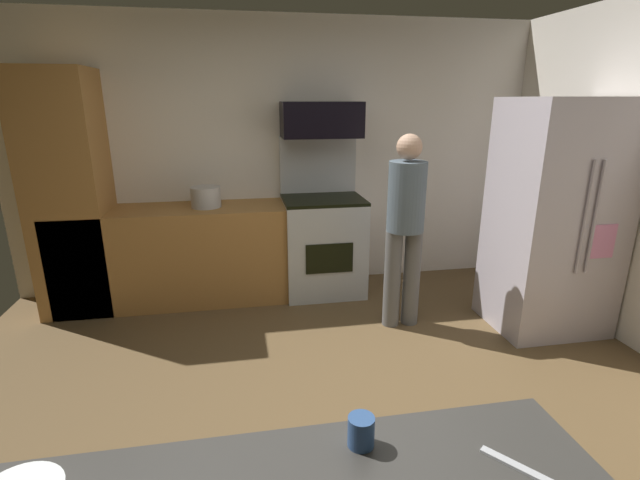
{
  "coord_description": "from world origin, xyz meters",
  "views": [
    {
      "loc": [
        -0.46,
        -2.25,
        1.85
      ],
      "look_at": [
        0.0,
        0.3,
        1.05
      ],
      "focal_mm": 25.72,
      "sensor_mm": 36.0,
      "label": 1
    }
  ],
  "objects_px": {
    "microwave": "(321,120)",
    "stock_pot": "(206,197)",
    "mug_tea": "(361,431)",
    "oven_range": "(323,241)",
    "refrigerator": "(554,218)",
    "person_cook": "(405,223)"
  },
  "relations": [
    {
      "from": "refrigerator",
      "to": "stock_pot",
      "type": "bearing_deg",
      "value": 159.32
    },
    {
      "from": "person_cook",
      "to": "mug_tea",
      "type": "distance_m",
      "value": 2.55
    },
    {
      "from": "microwave",
      "to": "refrigerator",
      "type": "bearing_deg",
      "value": -33.67
    },
    {
      "from": "oven_range",
      "to": "microwave",
      "type": "xyz_separation_m",
      "value": [
        0.0,
        0.09,
        1.15
      ]
    },
    {
      "from": "oven_range",
      "to": "refrigerator",
      "type": "bearing_deg",
      "value": -31.61
    },
    {
      "from": "stock_pot",
      "to": "microwave",
      "type": "bearing_deg",
      "value": 4.21
    },
    {
      "from": "refrigerator",
      "to": "mug_tea",
      "type": "distance_m",
      "value": 3.05
    },
    {
      "from": "oven_range",
      "to": "person_cook",
      "type": "relative_size",
      "value": 0.94
    },
    {
      "from": "microwave",
      "to": "stock_pot",
      "type": "height_order",
      "value": "microwave"
    },
    {
      "from": "person_cook",
      "to": "mug_tea",
      "type": "relative_size",
      "value": 17.42
    },
    {
      "from": "microwave",
      "to": "stock_pot",
      "type": "xyz_separation_m",
      "value": [
        -1.09,
        -0.08,
        -0.67
      ]
    },
    {
      "from": "stock_pot",
      "to": "oven_range",
      "type": "bearing_deg",
      "value": -0.32
    },
    {
      "from": "oven_range",
      "to": "stock_pot",
      "type": "relative_size",
      "value": 5.58
    },
    {
      "from": "refrigerator",
      "to": "person_cook",
      "type": "bearing_deg",
      "value": 169.95
    },
    {
      "from": "microwave",
      "to": "person_cook",
      "type": "bearing_deg",
      "value": -60.63
    },
    {
      "from": "microwave",
      "to": "oven_range",
      "type": "bearing_deg",
      "value": -90.0
    },
    {
      "from": "refrigerator",
      "to": "mug_tea",
      "type": "xyz_separation_m",
      "value": [
        -2.18,
        -2.13,
        0.01
      ]
    },
    {
      "from": "refrigerator",
      "to": "stock_pot",
      "type": "relative_size",
      "value": 6.92
    },
    {
      "from": "oven_range",
      "to": "person_cook",
      "type": "distance_m",
      "value": 1.06
    },
    {
      "from": "microwave",
      "to": "refrigerator",
      "type": "xyz_separation_m",
      "value": [
        1.7,
        -1.13,
        -0.73
      ]
    },
    {
      "from": "oven_range",
      "to": "microwave",
      "type": "distance_m",
      "value": 1.16
    },
    {
      "from": "mug_tea",
      "to": "stock_pot",
      "type": "height_order",
      "value": "stock_pot"
    }
  ]
}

